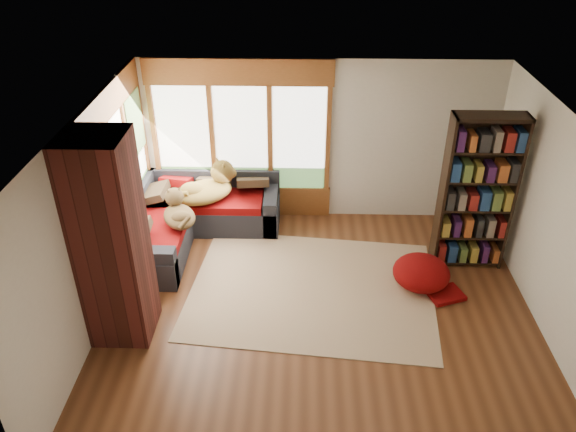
% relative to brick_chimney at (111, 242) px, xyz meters
% --- Properties ---
extents(floor, '(5.50, 5.50, 0.00)m').
position_rel_brick_chimney_xyz_m(floor, '(2.40, 0.35, -1.30)').
color(floor, '#4E2A15').
rests_on(floor, ground).
extents(ceiling, '(5.50, 5.50, 0.00)m').
position_rel_brick_chimney_xyz_m(ceiling, '(2.40, 0.35, 1.30)').
color(ceiling, white).
extents(wall_back, '(5.50, 0.04, 2.60)m').
position_rel_brick_chimney_xyz_m(wall_back, '(2.40, 2.85, 0.00)').
color(wall_back, silver).
rests_on(wall_back, ground).
extents(wall_front, '(5.50, 0.04, 2.60)m').
position_rel_brick_chimney_xyz_m(wall_front, '(2.40, -2.15, 0.00)').
color(wall_front, silver).
rests_on(wall_front, ground).
extents(wall_left, '(0.04, 5.00, 2.60)m').
position_rel_brick_chimney_xyz_m(wall_left, '(-0.35, 0.35, 0.00)').
color(wall_left, silver).
rests_on(wall_left, ground).
extents(wall_right, '(0.04, 5.00, 2.60)m').
position_rel_brick_chimney_xyz_m(wall_right, '(5.15, 0.35, 0.00)').
color(wall_right, silver).
rests_on(wall_right, ground).
extents(windows_back, '(2.82, 0.10, 1.90)m').
position_rel_brick_chimney_xyz_m(windows_back, '(1.20, 2.82, 0.05)').
color(windows_back, brown).
rests_on(windows_back, wall_back).
extents(windows_left, '(0.10, 2.62, 1.90)m').
position_rel_brick_chimney_xyz_m(windows_left, '(-0.32, 1.55, 0.05)').
color(windows_left, brown).
rests_on(windows_left, wall_left).
extents(roller_blind, '(0.03, 0.72, 0.90)m').
position_rel_brick_chimney_xyz_m(roller_blind, '(-0.29, 2.38, 0.45)').
color(roller_blind, '#669052').
rests_on(roller_blind, wall_left).
extents(brick_chimney, '(0.70, 0.70, 2.60)m').
position_rel_brick_chimney_xyz_m(brick_chimney, '(0.00, 0.00, 0.00)').
color(brick_chimney, '#471914').
rests_on(brick_chimney, ground).
extents(sectional_sofa, '(2.20, 2.20, 0.80)m').
position_rel_brick_chimney_xyz_m(sectional_sofa, '(0.45, 2.05, -1.00)').
color(sectional_sofa, black).
rests_on(sectional_sofa, ground).
extents(area_rug, '(3.51, 2.82, 0.01)m').
position_rel_brick_chimney_xyz_m(area_rug, '(2.31, 0.84, -1.29)').
color(area_rug, beige).
rests_on(area_rug, ground).
extents(bookshelf, '(0.97, 0.32, 2.27)m').
position_rel_brick_chimney_xyz_m(bookshelf, '(4.54, 1.54, -0.16)').
color(bookshelf, black).
rests_on(bookshelf, ground).
extents(pouf, '(0.81, 0.81, 0.42)m').
position_rel_brick_chimney_xyz_m(pouf, '(3.80, 0.97, -1.08)').
color(pouf, maroon).
rests_on(pouf, area_rug).
extents(dog_tan, '(1.07, 0.98, 0.52)m').
position_rel_brick_chimney_xyz_m(dog_tan, '(0.73, 2.31, -0.50)').
color(dog_tan, olive).
rests_on(dog_tan, sectional_sofa).
extents(dog_brindle, '(0.67, 0.80, 0.39)m').
position_rel_brick_chimney_xyz_m(dog_brindle, '(0.38, 1.66, -0.57)').
color(dog_brindle, '#3A2917').
rests_on(dog_brindle, sectional_sofa).
extents(throw_pillows, '(1.98, 1.68, 0.45)m').
position_rel_brick_chimney_xyz_m(throw_pillows, '(0.48, 2.20, -0.50)').
color(throw_pillows, '#332618').
rests_on(throw_pillows, sectional_sofa).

